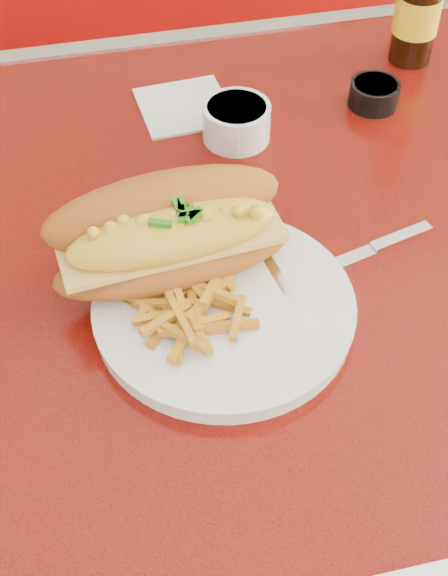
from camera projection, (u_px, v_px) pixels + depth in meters
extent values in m
plane|color=silver|center=(239.00, 544.00, 1.43)|extent=(8.00, 8.00, 0.00)
cube|color=#B9160B|center=(249.00, 244.00, 0.87)|extent=(1.20, 0.80, 0.04)
cube|color=silver|center=(180.00, 50.00, 1.13)|extent=(1.22, 0.03, 0.04)
cylinder|color=silver|center=(243.00, 432.00, 1.15)|extent=(0.09, 0.09, 0.72)
cylinder|color=silver|center=(239.00, 540.00, 1.41)|extent=(0.52, 0.52, 0.03)
cube|color=maroon|center=(158.00, 171.00, 1.77)|extent=(1.20, 0.50, 0.45)
cylinder|color=silver|center=(224.00, 310.00, 0.77)|extent=(0.32, 0.32, 0.02)
cylinder|color=silver|center=(224.00, 304.00, 0.76)|extent=(0.32, 0.32, 0.00)
ellipsoid|color=#A55B1A|center=(174.00, 258.00, 0.77)|extent=(0.24, 0.10, 0.05)
cube|color=#E1BB64|center=(173.00, 244.00, 0.76)|extent=(0.22, 0.08, 0.01)
ellipsoid|color=yellow|center=(172.00, 234.00, 0.75)|extent=(0.21, 0.08, 0.05)
ellipsoid|color=#A55B1A|center=(163.00, 209.00, 0.77)|extent=(0.24, 0.11, 0.09)
cube|color=silver|center=(283.00, 285.00, 0.78)|extent=(0.03, 0.13, 0.00)
cube|color=silver|center=(251.00, 233.00, 0.83)|extent=(0.02, 0.04, 0.00)
cylinder|color=silver|center=(236.00, 122.00, 0.95)|extent=(0.10, 0.10, 0.04)
cylinder|color=black|center=(237.00, 108.00, 0.93)|extent=(0.09, 0.09, 0.01)
cylinder|color=black|center=(374.00, 94.00, 1.00)|extent=(0.06, 0.06, 0.03)
cylinder|color=#E28952|center=(375.00, 86.00, 0.99)|extent=(0.06, 0.06, 0.01)
cylinder|color=black|center=(418.00, 9.00, 1.02)|extent=(0.07, 0.07, 0.14)
cylinder|color=gold|center=(417.00, 13.00, 1.03)|extent=(0.07, 0.07, 0.05)
cube|color=silver|center=(322.00, 270.00, 0.81)|extent=(0.12, 0.05, 0.00)
cube|color=silver|center=(401.00, 237.00, 0.84)|extent=(0.07, 0.03, 0.01)
cube|color=silver|center=(184.00, 107.00, 1.00)|extent=(0.12, 0.12, 0.00)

